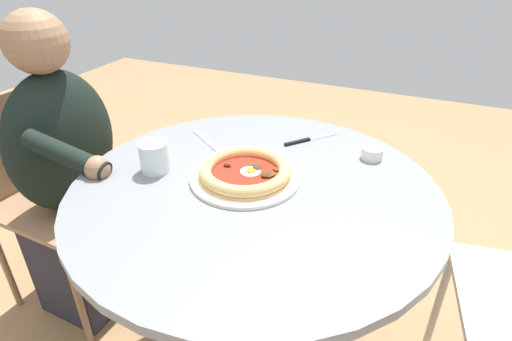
{
  "coord_description": "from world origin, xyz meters",
  "views": [
    {
      "loc": [
        0.37,
        -0.84,
        1.3
      ],
      "look_at": [
        -0.0,
        0.02,
        0.76
      ],
      "focal_mm": 29.28,
      "sensor_mm": 36.0,
      "label": 1
    }
  ],
  "objects": [
    {
      "name": "dining_table",
      "position": [
        0.0,
        0.0,
        0.53
      ],
      "size": [
        0.96,
        0.96,
        0.72
      ],
      "color": "gray",
      "rests_on": "ground"
    },
    {
      "name": "fork_utensil",
      "position": [
        -0.25,
        0.18,
        0.72
      ],
      "size": [
        0.16,
        0.11,
        0.0
      ],
      "color": "#BCBCC1",
      "rests_on": "dining_table"
    },
    {
      "name": "diner_person",
      "position": [
        -0.71,
        0.04,
        0.5
      ],
      "size": [
        0.49,
        0.41,
        1.11
      ],
      "color": "#282833",
      "rests_on": "ground"
    },
    {
      "name": "pizza_on_plate",
      "position": [
        -0.04,
        0.02,
        0.74
      ],
      "size": [
        0.29,
        0.29,
        0.04
      ],
      "color": "white",
      "rests_on": "dining_table"
    },
    {
      "name": "water_glass",
      "position": [
        -0.28,
        -0.03,
        0.76
      ],
      "size": [
        0.08,
        0.08,
        0.08
      ],
      "color": "silver",
      "rests_on": "dining_table"
    },
    {
      "name": "ramekin_capers",
      "position": [
        0.25,
        0.28,
        0.74
      ],
      "size": [
        0.06,
        0.06,
        0.03
      ],
      "color": "white",
      "rests_on": "dining_table"
    },
    {
      "name": "steak_knife",
      "position": [
        0.04,
        0.31,
        0.72
      ],
      "size": [
        0.14,
        0.17,
        0.01
      ],
      "color": "silver",
      "rests_on": "dining_table"
    },
    {
      "name": "cafe_chair_diner",
      "position": [
        -0.85,
        0.04,
        0.5
      ],
      "size": [
        0.45,
        0.44,
        0.82
      ],
      "color": "#957050",
      "rests_on": "ground"
    }
  ]
}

